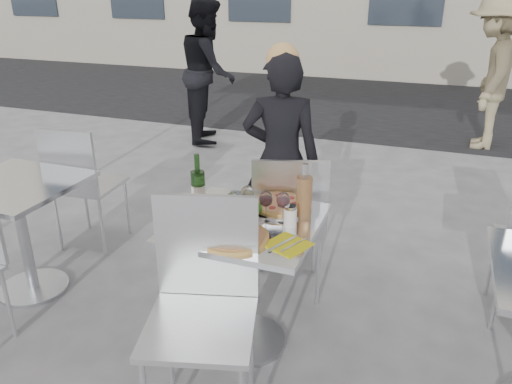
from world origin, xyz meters
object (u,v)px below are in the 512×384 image
(woman_diner, at_px, (281,159))
(carafe, at_px, (304,196))
(wineglass_red_a, at_px, (266,200))
(main_table, at_px, (246,258))
(napkin_right, at_px, (288,244))
(wineglass_white_b, at_px, (247,194))
(chair_near, at_px, (203,294))
(pizza_near, at_px, (233,237))
(wineglass_white_a, at_px, (233,201))
(pedestrian_a, at_px, (208,71))
(pizza_far, at_px, (279,205))
(salad_plate, at_px, (248,210))
(chair_far, at_px, (289,216))
(wine_bottle, at_px, (198,187))
(napkin_left, at_px, (179,229))
(pedestrian_b, at_px, (491,73))
(side_chair_lfar, at_px, (80,178))
(sugar_shaker, at_px, (290,216))
(side_table_left, at_px, (19,215))
(wineglass_red_b, at_px, (283,201))

(woman_diner, relative_size, carafe, 5.04)
(woman_diner, relative_size, wineglass_red_a, 9.28)
(main_table, bearing_deg, napkin_right, -31.22)
(wineglass_white_b, bearing_deg, chair_near, -89.89)
(pizza_near, height_order, wineglass_white_a, wineglass_white_a)
(pedestrian_a, distance_m, pizza_far, 3.85)
(salad_plate, distance_m, napkin_right, 0.36)
(pizza_near, relative_size, salad_plate, 1.52)
(salad_plate, distance_m, wineglass_white_b, 0.08)
(wineglass_red_a, bearing_deg, chair_near, -102.32)
(chair_far, bearing_deg, wine_bottle, 30.65)
(woman_diner, bearing_deg, wine_bottle, 66.28)
(napkin_left, bearing_deg, pedestrian_b, 44.69)
(chair_near, xyz_separation_m, wineglass_white_b, (-0.00, 0.54, 0.26))
(pizza_far, distance_m, napkin_left, 0.56)
(chair_near, distance_m, wineglass_white_a, 0.51)
(side_chair_lfar, height_order, woman_diner, woman_diner)
(wineglass_white_b, bearing_deg, side_chair_lfar, 160.95)
(pedestrian_a, xyz_separation_m, napkin_left, (1.60, -3.72, -0.11))
(sugar_shaker, bearing_deg, wineglass_red_a, 170.55)
(side_table_left, relative_size, napkin_left, 3.12)
(carafe, relative_size, wineglass_red_a, 1.84)
(pedestrian_a, bearing_deg, wineglass_white_b, -173.99)
(chair_near, distance_m, pizza_near, 0.31)
(wineglass_white_b, relative_size, wineglass_red_b, 1.00)
(wineglass_red_b, bearing_deg, side_table_left, -177.75)
(pedestrian_b, relative_size, pizza_near, 5.31)
(pizza_far, relative_size, wineglass_red_b, 2.23)
(side_table_left, height_order, pedestrian_b, pedestrian_b)
(side_chair_lfar, height_order, napkin_right, side_chair_lfar)
(pedestrian_a, relative_size, pizza_far, 4.90)
(wineglass_white_b, bearing_deg, carafe, 11.88)
(main_table, distance_m, pizza_far, 0.33)
(wine_bottle, bearing_deg, pizza_far, 18.59)
(salad_plate, relative_size, napkin_left, 0.92)
(side_table_left, bearing_deg, chair_near, -17.13)
(woman_diner, relative_size, pedestrian_b, 0.82)
(side_table_left, relative_size, chair_far, 0.78)
(chair_near, bearing_deg, wineglass_red_b, 53.74)
(napkin_left, bearing_deg, wineglass_white_a, 15.66)
(side_table_left, distance_m, wineglass_red_b, 1.71)
(wineglass_white_b, bearing_deg, pedestrian_b, 72.15)
(pizza_near, height_order, carafe, carafe)
(woman_diner, height_order, wineglass_red_a, woman_diner)
(chair_near, height_order, wineglass_red_a, chair_near)
(chair_far, xyz_separation_m, woman_diner, (-0.22, 0.52, 0.16))
(napkin_right, bearing_deg, wineglass_red_b, 136.30)
(pizza_far, distance_m, salad_plate, 0.20)
(salad_plate, relative_size, wineglass_red_b, 1.40)
(napkin_right, bearing_deg, wineglass_white_a, 179.59)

